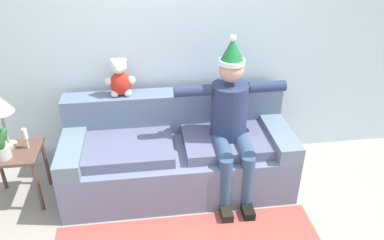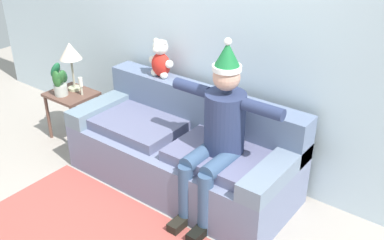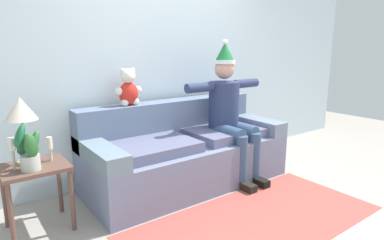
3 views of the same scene
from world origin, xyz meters
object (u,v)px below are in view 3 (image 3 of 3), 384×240
at_px(candle_tall, 12,149).
at_px(candle_short, 50,146).
at_px(person_seated, 229,109).
at_px(table_lamp, 21,112).
at_px(couch, 185,152).
at_px(potted_plant, 29,149).
at_px(side_table, 35,177).
at_px(teddy_bear, 129,89).

height_order(candle_tall, candle_short, candle_tall).
xyz_separation_m(person_seated, candle_short, (-1.85, 0.13, -0.11)).
xyz_separation_m(candle_tall, candle_short, (0.28, 0.06, -0.04)).
bearing_deg(candle_tall, table_lamp, 46.18).
bearing_deg(couch, person_seated, -19.07).
height_order(person_seated, potted_plant, person_seated).
relative_size(couch, person_seated, 1.40).
relative_size(couch, table_lamp, 4.03).
bearing_deg(person_seated, potted_plant, 179.96).
xyz_separation_m(person_seated, side_table, (-1.99, 0.09, -0.34)).
relative_size(side_table, potted_plant, 1.44).
xyz_separation_m(person_seated, candle_tall, (-2.13, 0.07, -0.07)).
relative_size(teddy_bear, candle_tall, 1.47).
bearing_deg(table_lamp, person_seated, -5.06).
bearing_deg(candle_tall, potted_plant, -36.35).
height_order(couch, person_seated, person_seated).
height_order(potted_plant, candle_tall, potted_plant).
distance_m(teddy_bear, side_table, 1.22).
relative_size(potted_plant, candle_short, 1.88).
relative_size(person_seated, teddy_bear, 4.04).
xyz_separation_m(teddy_bear, table_lamp, (-1.04, -0.27, -0.08)).
relative_size(couch, teddy_bear, 5.67).
height_order(person_seated, table_lamp, person_seated).
height_order(couch, candle_short, couch).
bearing_deg(potted_plant, couch, 6.11).
relative_size(side_table, candle_short, 2.72).
bearing_deg(candle_short, teddy_bear, 19.93).
bearing_deg(side_table, couch, 2.79).
bearing_deg(candle_short, candle_tall, -167.71).
bearing_deg(candle_short, potted_plant, -143.29).
xyz_separation_m(side_table, candle_tall, (-0.14, -0.02, 0.26)).
height_order(side_table, candle_tall, candle_tall).
bearing_deg(table_lamp, side_table, -67.37).
height_order(couch, teddy_bear, teddy_bear).
xyz_separation_m(side_table, candle_short, (0.14, 0.04, 0.22)).
bearing_deg(table_lamp, candle_short, -14.87).
bearing_deg(candle_tall, candle_short, 12.29).
distance_m(person_seated, teddy_bear, 1.12).
bearing_deg(couch, candle_short, -178.60).
xyz_separation_m(table_lamp, candle_tall, (-0.10, -0.11, -0.25)).
distance_m(couch, potted_plant, 1.60).
bearing_deg(potted_plant, table_lamp, 88.82).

